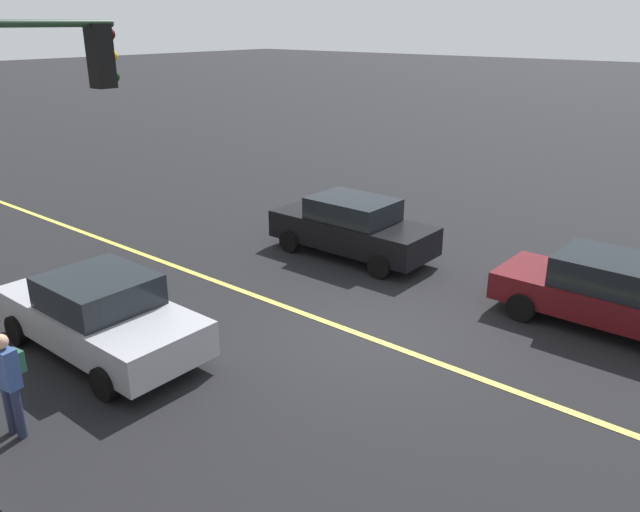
{
  "coord_description": "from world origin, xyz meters",
  "views": [
    {
      "loc": [
        -6.42,
        9.22,
        5.92
      ],
      "look_at": [
        0.75,
        0.54,
        1.71
      ],
      "focal_mm": 35.29,
      "sensor_mm": 36.0,
      "label": 1
    }
  ],
  "objects_px": {
    "pedestrian_with_backpack": "(9,377)",
    "car_black": "(352,227)",
    "car_silver": "(100,314)",
    "car_maroon": "(612,293)"
  },
  "relations": [
    {
      "from": "pedestrian_with_backpack",
      "to": "car_maroon",
      "type": "bearing_deg",
      "value": -121.48
    },
    {
      "from": "car_silver",
      "to": "pedestrian_with_backpack",
      "type": "xyz_separation_m",
      "value": [
        -1.3,
        2.3,
        0.23
      ]
    },
    {
      "from": "car_maroon",
      "to": "car_silver",
      "type": "bearing_deg",
      "value": 45.34
    },
    {
      "from": "car_maroon",
      "to": "pedestrian_with_backpack",
      "type": "bearing_deg",
      "value": 58.52
    },
    {
      "from": "pedestrian_with_backpack",
      "to": "car_silver",
      "type": "bearing_deg",
      "value": -60.65
    },
    {
      "from": "car_maroon",
      "to": "car_black",
      "type": "bearing_deg",
      "value": -0.03
    },
    {
      "from": "pedestrian_with_backpack",
      "to": "car_black",
      "type": "bearing_deg",
      "value": -85.32
    },
    {
      "from": "car_black",
      "to": "car_silver",
      "type": "relative_size",
      "value": 0.99
    },
    {
      "from": "car_black",
      "to": "car_silver",
      "type": "distance_m",
      "value": 7.22
    },
    {
      "from": "car_silver",
      "to": "pedestrian_with_backpack",
      "type": "relative_size",
      "value": 2.67
    }
  ]
}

